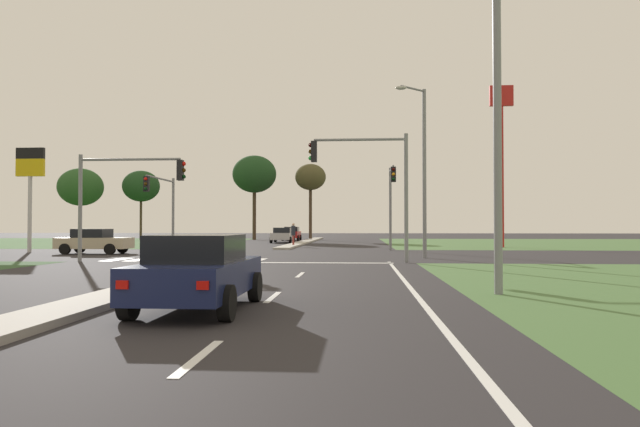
% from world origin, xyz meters
% --- Properties ---
extents(ground_plane, '(200.00, 200.00, 0.00)m').
position_xyz_m(ground_plane, '(0.00, 30.00, 0.00)').
color(ground_plane, '#282628').
extents(grass_verge_far_left, '(35.00, 35.00, 0.01)m').
position_xyz_m(grass_verge_far_left, '(-25.50, 54.50, 0.00)').
color(grass_verge_far_left, '#385B2D').
rests_on(grass_verge_far_left, ground).
extents(grass_verge_far_right, '(35.00, 35.00, 0.01)m').
position_xyz_m(grass_verge_far_right, '(25.50, 54.50, 0.00)').
color(grass_verge_far_right, '#476B38').
rests_on(grass_verge_far_right, ground).
extents(median_island_near, '(1.20, 22.00, 0.14)m').
position_xyz_m(median_island_near, '(0.00, 11.00, 0.07)').
color(median_island_near, gray).
rests_on(median_island_near, ground).
extents(median_island_far, '(1.20, 36.00, 0.14)m').
position_xyz_m(median_island_far, '(0.00, 55.00, 0.07)').
color(median_island_far, '#ADA89E').
rests_on(median_island_far, ground).
extents(lane_dash_near, '(0.14, 2.00, 0.01)m').
position_xyz_m(lane_dash_near, '(3.50, 4.78, 0.01)').
color(lane_dash_near, silver).
rests_on(lane_dash_near, ground).
extents(lane_dash_second, '(0.14, 2.00, 0.01)m').
position_xyz_m(lane_dash_second, '(3.50, 10.78, 0.01)').
color(lane_dash_second, silver).
rests_on(lane_dash_second, ground).
extents(lane_dash_third, '(0.14, 2.00, 0.01)m').
position_xyz_m(lane_dash_third, '(3.50, 16.78, 0.01)').
color(lane_dash_third, silver).
rests_on(lane_dash_third, ground).
extents(edge_line_right, '(0.14, 24.00, 0.01)m').
position_xyz_m(edge_line_right, '(6.85, 12.00, 0.01)').
color(edge_line_right, silver).
rests_on(edge_line_right, ground).
extents(stop_bar_near, '(6.40, 0.50, 0.01)m').
position_xyz_m(stop_bar_near, '(3.80, 23.00, 0.01)').
color(stop_bar_near, silver).
rests_on(stop_bar_near, ground).
extents(crosswalk_bar_near, '(0.70, 2.80, 0.01)m').
position_xyz_m(crosswalk_bar_near, '(-6.40, 24.80, 0.01)').
color(crosswalk_bar_near, silver).
rests_on(crosswalk_bar_near, ground).
extents(crosswalk_bar_second, '(0.70, 2.80, 0.01)m').
position_xyz_m(crosswalk_bar_second, '(-5.25, 24.80, 0.01)').
color(crosswalk_bar_second, silver).
rests_on(crosswalk_bar_second, ground).
extents(crosswalk_bar_third, '(0.70, 2.80, 0.01)m').
position_xyz_m(crosswalk_bar_third, '(-4.10, 24.80, 0.01)').
color(crosswalk_bar_third, silver).
rests_on(crosswalk_bar_third, ground).
extents(crosswalk_bar_fourth, '(0.70, 2.80, 0.01)m').
position_xyz_m(crosswalk_bar_fourth, '(-2.95, 24.80, 0.01)').
color(crosswalk_bar_fourth, silver).
rests_on(crosswalk_bar_fourth, ground).
extents(crosswalk_bar_fifth, '(0.70, 2.80, 0.01)m').
position_xyz_m(crosswalk_bar_fifth, '(-1.80, 24.80, 0.01)').
color(crosswalk_bar_fifth, silver).
rests_on(crosswalk_bar_fifth, ground).
extents(crosswalk_bar_sixth, '(0.70, 2.80, 0.01)m').
position_xyz_m(crosswalk_bar_sixth, '(-0.65, 24.80, 0.01)').
color(crosswalk_bar_sixth, silver).
rests_on(crosswalk_bar_sixth, ground).
extents(crosswalk_bar_seventh, '(0.70, 2.80, 0.01)m').
position_xyz_m(crosswalk_bar_seventh, '(0.50, 24.80, 0.01)').
color(crosswalk_bar_seventh, silver).
rests_on(crosswalk_bar_seventh, ground).
extents(car_beige_near, '(4.24, 1.96, 1.49)m').
position_xyz_m(car_beige_near, '(-10.27, 30.30, 0.76)').
color(car_beige_near, '#BCAD8E').
rests_on(car_beige_near, ground).
extents(car_silver_second, '(2.09, 4.40, 1.50)m').
position_xyz_m(car_silver_second, '(-2.15, 53.48, 0.77)').
color(car_silver_second, '#B7B7BC').
rests_on(car_silver_second, ground).
extents(car_red_third, '(1.96, 4.38, 1.57)m').
position_xyz_m(car_red_third, '(-2.37, 62.69, 0.80)').
color(car_red_third, '#A31919').
rests_on(car_red_third, ground).
extents(car_navy_fourth, '(1.96, 4.14, 1.48)m').
position_xyz_m(car_navy_fourth, '(2.35, 8.69, 0.76)').
color(car_navy_fourth, '#161E47').
rests_on(car_navy_fourth, ground).
extents(traffic_signal_near_right, '(4.52, 0.32, 5.83)m').
position_xyz_m(traffic_signal_near_right, '(6.01, 23.40, 4.00)').
color(traffic_signal_near_right, gray).
rests_on(traffic_signal_near_right, ground).
extents(traffic_signal_near_left, '(5.14, 0.32, 5.02)m').
position_xyz_m(traffic_signal_near_left, '(-5.62, 23.40, 3.51)').
color(traffic_signal_near_left, gray).
rests_on(traffic_signal_near_left, ground).
extents(traffic_signal_far_left, '(0.32, 5.34, 5.03)m').
position_xyz_m(traffic_signal_far_left, '(-7.60, 34.54, 3.52)').
color(traffic_signal_far_left, gray).
rests_on(traffic_signal_far_left, ground).
extents(traffic_signal_far_right, '(0.32, 3.87, 5.65)m').
position_xyz_m(traffic_signal_far_right, '(7.60, 35.25, 3.84)').
color(traffic_signal_far_right, gray).
rests_on(traffic_signal_far_right, ground).
extents(street_lamp_near, '(2.14, 0.66, 8.70)m').
position_xyz_m(street_lamp_near, '(9.03, 11.77, 4.87)').
color(street_lamp_near, gray).
rests_on(street_lamp_near, ground).
extents(street_lamp_second, '(1.66, 1.48, 8.76)m').
position_xyz_m(street_lamp_second, '(8.73, 27.14, 4.90)').
color(street_lamp_second, gray).
rests_on(street_lamp_second, ground).
extents(pedestrian_at_median, '(0.34, 0.34, 1.76)m').
position_xyz_m(pedestrian_at_median, '(0.11, 43.37, 1.21)').
color(pedestrian_at_median, maroon).
rests_on(pedestrian_at_median, median_island_far).
extents(fastfood_pole_sign, '(1.80, 0.40, 12.63)m').
position_xyz_m(fastfood_pole_sign, '(16.55, 42.49, 9.13)').
color(fastfood_pole_sign, red).
rests_on(fastfood_pole_sign, ground).
extents(fuel_price_totem, '(1.80, 0.24, 6.59)m').
position_xyz_m(fuel_price_totem, '(-15.19, 31.83, 4.82)').
color(fuel_price_totem, silver).
rests_on(fuel_price_totem, ground).
extents(treeline_near, '(5.13, 5.13, 8.38)m').
position_xyz_m(treeline_near, '(-26.92, 61.14, 6.19)').
color(treeline_near, '#423323').
rests_on(treeline_near, ground).
extents(treeline_second, '(4.39, 4.39, 8.33)m').
position_xyz_m(treeline_second, '(-20.72, 63.72, 6.44)').
color(treeline_second, '#423323').
rests_on(treeline_second, ground).
extents(treeline_third, '(5.29, 5.29, 10.19)m').
position_xyz_m(treeline_third, '(-7.21, 65.08, 7.90)').
color(treeline_third, '#423323').
rests_on(treeline_third, ground).
extents(treeline_fourth, '(3.72, 3.72, 9.16)m').
position_xyz_m(treeline_fourth, '(-0.42, 65.36, 7.49)').
color(treeline_fourth, '#423323').
rests_on(treeline_fourth, ground).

